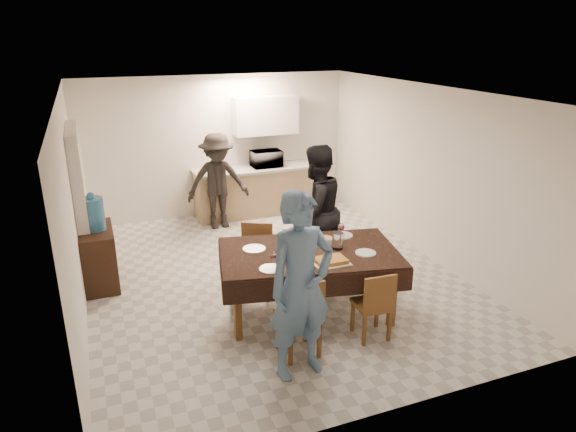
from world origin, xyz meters
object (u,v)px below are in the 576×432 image
object	(u,v)px
water_jug	(93,214)
water_pitcher	(338,241)
console	(99,257)
person_kitchen	(218,181)
wine_bottle	(304,239)
person_far	(315,211)
microwave	(266,159)
savoury_tart	(331,261)
person_near	(301,287)
dining_table	(309,254)

from	to	relation	value
water_jug	water_pitcher	distance (m)	3.27
console	person_kitchen	world-z (taller)	person_kitchen
console	water_jug	bearing A→B (deg)	0.00
water_jug	wine_bottle	world-z (taller)	water_jug
water_jug	water_pitcher	bearing A→B (deg)	-33.40
person_kitchen	water_jug	bearing A→B (deg)	-142.86
wine_bottle	person_far	distance (m)	1.17
water_pitcher	person_far	xyz separation A→B (m)	(0.20, 1.10, 0.01)
microwave	water_jug	bearing A→B (deg)	32.84
water_pitcher	microwave	bearing A→B (deg)	83.84
console	savoury_tart	world-z (taller)	savoury_tart
wine_bottle	microwave	size ratio (longest dim) A/B	0.54
microwave	person_kitchen	bearing A→B (deg)	23.04
savoury_tart	microwave	distance (m)	4.21
water_jug	person_near	distance (m)	3.34
console	microwave	xyz separation A→B (m)	(3.14, 2.03, 0.66)
dining_table	person_kitchen	xyz separation A→B (m)	(-0.30, 3.32, 0.06)
dining_table	water_jug	bearing A→B (deg)	155.83
console	water_jug	xyz separation A→B (m)	(0.00, 0.00, 0.63)
console	person_kitchen	bearing A→B (deg)	37.14
dining_table	person_kitchen	bearing A→B (deg)	107.24
water_jug	microwave	distance (m)	3.74
water_jug	microwave	bearing A→B (deg)	32.84
console	water_pitcher	distance (m)	3.31
person_near	dining_table	bearing A→B (deg)	54.06
dining_table	console	world-z (taller)	dining_table
water_pitcher	person_kitchen	bearing A→B (deg)	100.84
dining_table	person_near	bearing A→B (deg)	-105.49
dining_table	person_kitchen	distance (m)	3.34
person_near	person_far	size ratio (longest dim) A/B	1.04
console	wine_bottle	distance (m)	2.93
microwave	person_far	xyz separation A→B (m)	(-0.21, -2.72, -0.13)
water_pitcher	person_far	distance (m)	1.12
water_jug	person_far	distance (m)	3.01
console	person_far	bearing A→B (deg)	-13.40
person_near	wine_bottle	bearing A→B (deg)	57.26
wine_bottle	console	bearing A→B (deg)	143.88
console	person_near	xyz separation A→B (m)	(1.83, -2.80, 0.57)
dining_table	wine_bottle	xyz separation A→B (m)	(-0.05, 0.05, 0.19)
savoury_tart	person_kitchen	xyz separation A→B (m)	(-0.40, 3.70, -0.01)
console	microwave	bearing A→B (deg)	32.84
microwave	person_near	xyz separation A→B (m)	(-1.31, -4.82, -0.09)
dining_table	person_far	size ratio (longest dim) A/B	1.24
microwave	person_far	world-z (taller)	person_far
microwave	savoury_tart	bearing A→B (deg)	80.94
person_kitchen	wine_bottle	bearing A→B (deg)	-85.71
microwave	person_kitchen	size ratio (longest dim) A/B	0.33
dining_table	savoury_tart	distance (m)	0.40
dining_table	person_far	world-z (taller)	person_far
dining_table	person_kitchen	world-z (taller)	person_kitchen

